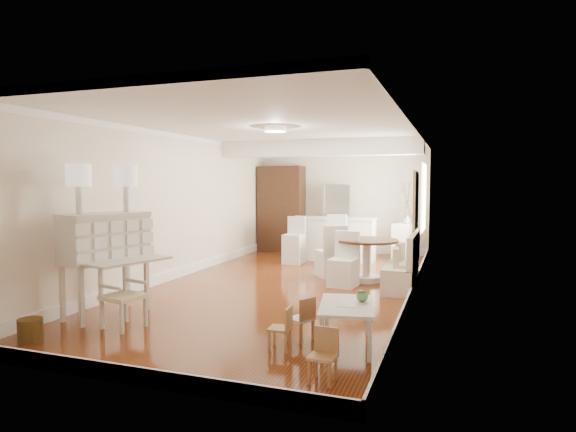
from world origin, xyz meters
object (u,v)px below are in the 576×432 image
Objects in this scene: bar_stool_left at (294,240)px; sideboard at (406,242)px; breakfast_counter at (333,239)px; wicker_basket at (30,330)px; dining_table at (367,261)px; slip_chair_far at (331,251)px; kids_chair_c at (323,356)px; kids_table at (346,325)px; kids_chair_b at (301,318)px; slip_chair_near at (343,259)px; kids_chair_a at (280,328)px; bar_stool_right at (335,240)px; fridge at (350,220)px; gustavian_armchair at (124,295)px; pantry_cabinet at (281,209)px; secretary_bureau at (106,265)px.

sideboard is at bearing 31.55° from bar_stool_left.
breakfast_counter reaches higher than sideboard.
breakfast_counter is at bearing 74.82° from wicker_basket.
dining_table is 0.81m from slip_chair_far.
kids_chair_c is 6.60m from bar_stool_left.
kids_chair_b reaches higher than kids_table.
sideboard is at bearing 84.32° from slip_chair_near.
kids_chair_a is at bearing -69.79° from bar_stool_left.
kids_chair_c is 4.71m from dining_table.
bar_stool_right is at bearing 71.06° from wicker_basket.
bar_stool_right reaches higher than kids_chair_b.
slip_chair_far is 0.50× the size of breakfast_counter.
bar_stool_left is (1.17, 6.18, 0.40)m from wicker_basket.
breakfast_counter is (-0.46, 2.00, -0.00)m from slip_chair_far.
fridge reaches higher than kids_chair_c.
gustavian_armchair is 5.39m from bar_stool_left.
kids_table is at bearing -72.95° from gustavian_armchair.
gustavian_armchair is at bearing -175.21° from kids_table.
secretary_bureau is at bearing -90.84° from pantry_cabinet.
wicker_basket is 6.31m from bar_stool_left.
slip_chair_far is 1.10× the size of sideboard.
breakfast_counter is 1.14m from fridge.
sideboard is at bearing 39.28° from bar_stool_right.
bar_stool_right is at bearing 106.69° from kids_chair_c.
slip_chair_near is 0.95× the size of slip_chair_far.
fridge is at bearing -146.34° from kids_chair_b.
kids_chair_b is 5.40m from bar_stool_left.
kids_table is 0.96× the size of slip_chair_far.
breakfast_counter is at bearing 89.01° from secretary_bureau.
kids_table is 5.65m from bar_stool_left.
secretary_bureau is 4.65m from dining_table.
wicker_basket is 3.53m from kids_chair_c.
secretary_bureau reaches higher than kids_table.
kids_chair_a is at bearing -83.34° from sideboard.
slip_chair_near reaches higher than wicker_basket.
bar_stool_right is (-0.72, 5.50, 0.32)m from kids_chair_a.
sideboard is (1.68, 0.51, -0.07)m from breakfast_counter.
kids_table is 1.03m from kids_chair_c.
kids_chair_c is at bearing -65.91° from bar_stool_left.
gustavian_armchair is at bearing -56.45° from kids_chair_b.
kids_chair_a is at bearing -81.28° from breakfast_counter.
pantry_cabinet is (0.10, 6.86, 0.43)m from secretary_bureau.
fridge reaches higher than slip_chair_far.
breakfast_counter is at bearing -115.10° from slip_chair_far.
fridge reaches higher than slip_chair_near.
breakfast_counter is at bearing -150.46° from sideboard.
slip_chair_near is (-0.74, 4.14, 0.24)m from kids_chair_c.
slip_chair_near is at bearing 56.19° from wicker_basket.
kids_table is 0.48× the size of breakfast_counter.
secretary_bureau is 1.34m from wicker_basket.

